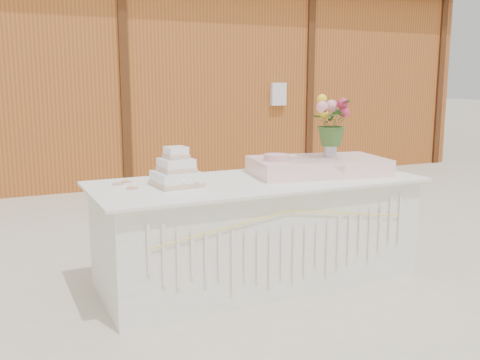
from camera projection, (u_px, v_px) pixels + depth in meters
name	position (u px, v px, depth m)	size (l,w,h in m)	color
ground	(257.00, 280.00, 4.03)	(80.00, 80.00, 0.00)	beige
barn	(96.00, 71.00, 9.05)	(12.60, 4.60, 3.30)	#AC5224
cake_table	(258.00, 231.00, 3.95)	(2.40, 1.00, 0.77)	white
wedding_cake	(176.00, 173.00, 3.65)	(0.32, 0.32, 0.27)	white
pink_cake_stand	(276.00, 164.00, 3.99)	(0.24, 0.24, 0.17)	white
satin_runner	(318.00, 166.00, 4.12)	(1.00, 0.58, 0.13)	#FFCFCD
flower_vase	(330.00, 148.00, 4.17)	(0.10, 0.10, 0.14)	#B3B3B8
bouquet	(331.00, 116.00, 4.13)	(0.32, 0.28, 0.36)	#345A24
loose_flowers	(122.00, 186.00, 3.62)	(0.16, 0.39, 0.02)	pink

